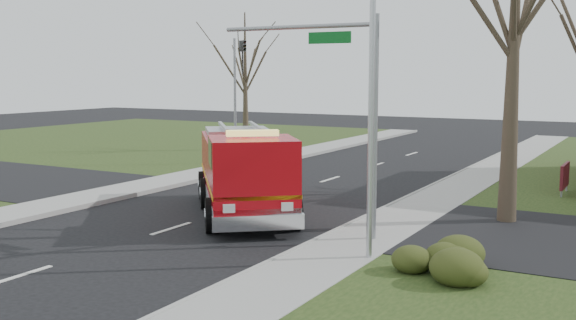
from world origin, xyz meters
The scene contains 11 objects.
ground centered at (0.00, 0.00, 0.00)m, with size 120.00×120.00×0.00m, color black.
sidewalk_right centered at (6.20, 0.00, 0.07)m, with size 2.40×80.00×0.15m, color gray.
sidewalk_left centered at (-6.20, 0.00, 0.07)m, with size 2.40×80.00×0.15m, color gray.
health_center_sign centered at (10.50, 12.50, 0.88)m, with size 0.12×2.00×1.40m.
hedge_corner centered at (9.00, -1.00, 0.58)m, with size 2.80×2.00×0.90m, color #2E3B15.
bare_tree_near centered at (9.50, 6.00, 7.41)m, with size 6.00×6.00×12.00m.
bare_tree_left centered at (-10.00, 20.00, 5.56)m, with size 4.50×4.50×9.00m.
traffic_signal_mast centered at (5.21, 1.50, 4.71)m, with size 5.29×0.18×6.80m.
streetlight_pole centered at (7.14, -0.50, 4.55)m, with size 1.48×0.16×8.40m.
utility_pole_far centered at (-6.80, 14.00, 3.50)m, with size 0.14×0.14×7.00m, color gray.
fire_engine centered at (0.87, 3.11, 1.49)m, with size 7.25×8.07×3.28m.
Camera 1 is at (13.96, -17.03, 5.06)m, focal length 42.00 mm.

